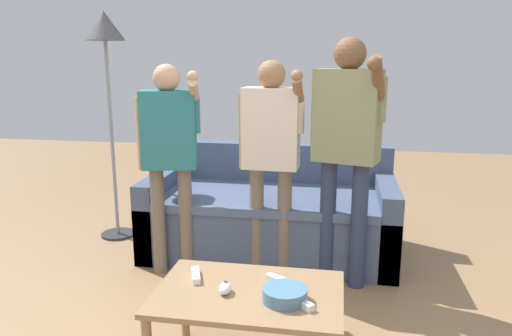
# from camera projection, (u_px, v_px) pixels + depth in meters

# --- Properties ---
(couch) EXTENTS (1.85, 0.95, 0.79)m
(couch) POSITION_uv_depth(u_px,v_px,m) (271.00, 214.00, 3.75)
(couch) COLOR #475675
(couch) RESTS_ON ground
(coffee_table) EXTENTS (0.86, 0.57, 0.43)m
(coffee_table) POSITION_uv_depth(u_px,v_px,m) (249.00, 302.00, 2.21)
(coffee_table) COLOR #997551
(coffee_table) RESTS_ON ground
(snack_bowl) EXTENTS (0.20, 0.20, 0.06)m
(snack_bowl) POSITION_uv_depth(u_px,v_px,m) (285.00, 295.00, 2.10)
(snack_bowl) COLOR teal
(snack_bowl) RESTS_ON coffee_table
(game_remote_nunchuk) EXTENTS (0.06, 0.09, 0.05)m
(game_remote_nunchuk) POSITION_uv_depth(u_px,v_px,m) (225.00, 288.00, 2.17)
(game_remote_nunchuk) COLOR white
(game_remote_nunchuk) RESTS_ON coffee_table
(floor_lamp) EXTENTS (0.31, 0.31, 1.83)m
(floor_lamp) POSITION_uv_depth(u_px,v_px,m) (106.00, 47.00, 3.76)
(floor_lamp) COLOR #2D2D33
(floor_lamp) RESTS_ON ground
(player_left) EXTENTS (0.45, 0.28, 1.44)m
(player_left) POSITION_uv_depth(u_px,v_px,m) (169.00, 145.00, 3.21)
(player_left) COLOR #756656
(player_left) RESTS_ON ground
(player_center) EXTENTS (0.43, 0.30, 1.46)m
(player_center) POSITION_uv_depth(u_px,v_px,m) (271.00, 145.00, 3.15)
(player_center) COLOR #756656
(player_center) RESTS_ON ground
(player_right) EXTENTS (0.45, 0.46, 1.60)m
(player_right) POSITION_uv_depth(u_px,v_px,m) (346.00, 135.00, 3.01)
(player_right) COLOR #2D3856
(player_right) RESTS_ON ground
(game_remote_wand_near) EXTENTS (0.13, 0.13, 0.03)m
(game_remote_wand_near) POSITION_uv_depth(u_px,v_px,m) (300.00, 302.00, 2.07)
(game_remote_wand_near) COLOR white
(game_remote_wand_near) RESTS_ON coffee_table
(game_remote_wand_far) EXTENTS (0.09, 0.15, 0.03)m
(game_remote_wand_far) POSITION_uv_depth(u_px,v_px,m) (196.00, 275.00, 2.33)
(game_remote_wand_far) COLOR white
(game_remote_wand_far) RESTS_ON coffee_table
(game_remote_wand_spare) EXTENTS (0.15, 0.12, 0.03)m
(game_remote_wand_spare) POSITION_uv_depth(u_px,v_px,m) (281.00, 281.00, 2.27)
(game_remote_wand_spare) COLOR white
(game_remote_wand_spare) RESTS_ON coffee_table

